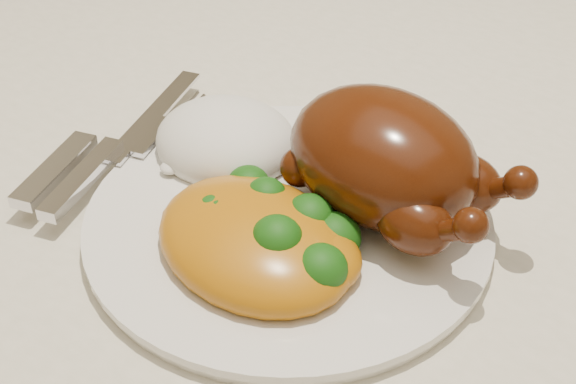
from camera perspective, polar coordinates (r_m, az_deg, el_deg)
The scene contains 7 objects.
dining_table at distance 0.72m, azimuth 10.92°, elevation -1.47°, with size 1.60×0.90×0.76m.
tablecloth at distance 0.68m, azimuth 11.65°, elevation 3.29°, with size 1.73×1.03×0.18m.
dinner_plate at distance 0.53m, azimuth 0.00°, elevation -2.17°, with size 0.26×0.26×0.01m, color white.
roast_chicken at distance 0.51m, azimuth 7.05°, elevation 2.28°, with size 0.16×0.11×0.08m.
rice_mound at distance 0.58m, azimuth -4.43°, elevation 3.58°, with size 0.12×0.12×0.05m.
mac_and_cheese at distance 0.49m, azimuth -1.63°, elevation -3.45°, with size 0.15×0.12×0.05m.
cutlery at distance 0.59m, azimuth -13.19°, elevation 2.58°, with size 0.07×0.20×0.01m.
Camera 1 is at (0.23, -0.51, 1.12)m, focal length 50.00 mm.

